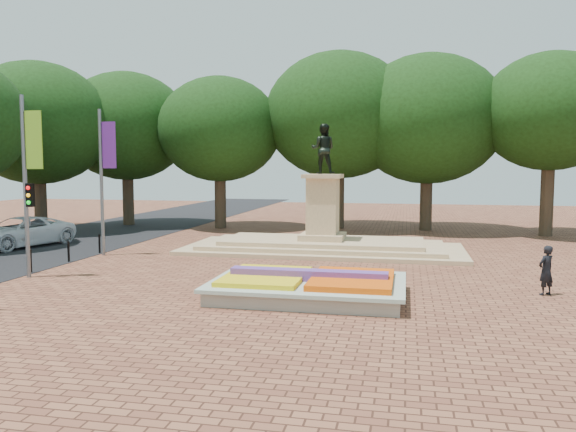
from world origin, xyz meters
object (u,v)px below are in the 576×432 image
(van, at_px, (19,232))
(pedestrian, at_px, (546,270))
(flower_bed, at_px, (309,286))
(monument, at_px, (323,234))

(van, height_order, pedestrian, pedestrian)
(flower_bed, relative_size, pedestrian, 3.76)
(flower_bed, relative_size, monument, 0.45)
(monument, bearing_deg, flower_bed, -84.13)
(van, distance_m, pedestrian, 25.49)
(van, xyz_separation_m, pedestrian, (24.74, -6.14, 0.04))
(flower_bed, xyz_separation_m, van, (-17.03, 8.06, 0.42))
(van, bearing_deg, flower_bed, -9.37)
(monument, distance_m, pedestrian, 11.89)
(monument, relative_size, van, 2.44)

